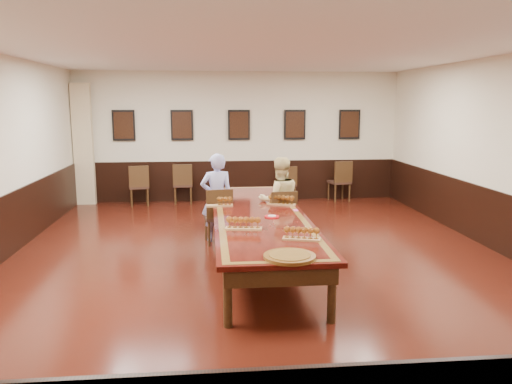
{
  "coord_description": "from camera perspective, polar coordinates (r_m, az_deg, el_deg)",
  "views": [
    {
      "loc": [
        -0.76,
        -7.48,
        2.43
      ],
      "look_at": [
        0.0,
        0.5,
        1.0
      ],
      "focal_mm": 35.0,
      "sensor_mm": 36.0,
      "label": 1
    }
  ],
  "objects": [
    {
      "name": "wall_front",
      "position": [
        2.72,
        11.24,
        -7.92
      ],
      "size": [
        8.0,
        0.02,
        3.2
      ],
      "primitive_type": "cube",
      "color": "beige",
      "rests_on": "floor"
    },
    {
      "name": "conference_table",
      "position": [
        7.74,
        0.35,
        -3.49
      ],
      "size": [
        1.4,
        5.0,
        0.76
      ],
      "color": "black",
      "rests_on": "floor"
    },
    {
      "name": "flight_d",
      "position": [
        6.23,
        5.22,
        -4.81
      ],
      "size": [
        0.49,
        0.27,
        0.17
      ],
      "color": "#A17343",
      "rests_on": "conference_table"
    },
    {
      "name": "flight_a",
      "position": [
        8.24,
        -3.93,
        -1.14
      ],
      "size": [
        0.44,
        0.15,
        0.16
      ],
      "color": "#A17343",
      "rests_on": "conference_table"
    },
    {
      "name": "spare_chair_d",
      "position": [
        12.71,
        9.5,
        1.29
      ],
      "size": [
        0.57,
        0.6,
        1.02
      ],
      "primitive_type": null,
      "rotation": [
        0.0,
        0.0,
        3.34
      ],
      "color": "#321E16",
      "rests_on": "floor"
    },
    {
      "name": "spare_chair_b",
      "position": [
        12.33,
        -8.35,
        0.98
      ],
      "size": [
        0.47,
        0.52,
        0.99
      ],
      "primitive_type": null,
      "rotation": [
        0.0,
        0.0,
        3.17
      ],
      "color": "#321E16",
      "rests_on": "floor"
    },
    {
      "name": "pink_phone",
      "position": [
        7.94,
        4.55,
        -2.09
      ],
      "size": [
        0.07,
        0.13,
        0.01
      ],
      "primitive_type": "cube",
      "rotation": [
        0.0,
        0.0,
        0.03
      ],
      "color": "#F953BB",
      "rests_on": "conference_table"
    },
    {
      "name": "flight_b",
      "position": [
        8.32,
        2.9,
        -0.97
      ],
      "size": [
        0.49,
        0.33,
        0.18
      ],
      "color": "#A17343",
      "rests_on": "conference_table"
    },
    {
      "name": "wall_right",
      "position": [
        8.91,
        27.01,
        3.67
      ],
      "size": [
        0.02,
        10.0,
        3.2
      ],
      "primitive_type": "cube",
      "color": "beige",
      "rests_on": "floor"
    },
    {
      "name": "posters",
      "position": [
        12.45,
        -1.96,
        7.67
      ],
      "size": [
        6.14,
        0.04,
        0.74
      ],
      "color": "black",
      "rests_on": "wall_back"
    },
    {
      "name": "spare_chair_c",
      "position": [
        12.5,
        3.47,
        0.98
      ],
      "size": [
        0.51,
        0.53,
        0.9
      ],
      "primitive_type": null,
      "rotation": [
        0.0,
        0.0,
        3.35
      ],
      "color": "#321E16",
      "rests_on": "floor"
    },
    {
      "name": "person_woman",
      "position": [
        8.69,
        2.7,
        -0.98
      ],
      "size": [
        0.82,
        0.67,
        1.52
      ],
      "primitive_type": "imported",
      "rotation": [
        0.0,
        0.0,
        3.27
      ],
      "color": "beige",
      "rests_on": "floor"
    },
    {
      "name": "red_plate_grp",
      "position": [
        7.45,
        1.83,
        -2.83
      ],
      "size": [
        0.22,
        0.22,
        0.03
      ],
      "color": "red",
      "rests_on": "conference_table"
    },
    {
      "name": "chair_man",
      "position": [
        8.78,
        -4.36,
        -2.67
      ],
      "size": [
        0.53,
        0.56,
        0.99
      ],
      "primitive_type": null,
      "rotation": [
        0.0,
        0.0,
        3.28
      ],
      "color": "#321E16",
      "rests_on": "floor"
    },
    {
      "name": "person_man",
      "position": [
        8.82,
        -4.5,
        -0.66
      ],
      "size": [
        0.62,
        0.45,
        1.57
      ],
      "primitive_type": "imported",
      "rotation": [
        0.0,
        0.0,
        3.28
      ],
      "color": "#5561D4",
      "rests_on": "floor"
    },
    {
      "name": "spare_chair_a",
      "position": [
        12.28,
        -13.24,
        0.76
      ],
      "size": [
        0.54,
        0.58,
        0.98
      ],
      "primitive_type": null,
      "rotation": [
        0.0,
        0.0,
        3.33
      ],
      "color": "#321E16",
      "rests_on": "floor"
    },
    {
      "name": "floor",
      "position": [
        7.91,
        0.35,
        -7.86
      ],
      "size": [
        8.0,
        10.0,
        0.02
      ],
      "primitive_type": "cube",
      "color": "black",
      "rests_on": "ground"
    },
    {
      "name": "chair_woman",
      "position": [
        8.65,
        2.86,
        -2.89
      ],
      "size": [
        0.51,
        0.55,
        0.97
      ],
      "primitive_type": null,
      "rotation": [
        0.0,
        0.0,
        3.27
      ],
      "color": "#321E16",
      "rests_on": "floor"
    },
    {
      "name": "curtain",
      "position": [
        12.7,
        -19.13,
        5.14
      ],
      "size": [
        0.45,
        0.18,
        2.9
      ],
      "primitive_type": "cube",
      "color": "#CCB98C",
      "rests_on": "floor"
    },
    {
      "name": "wainscoting",
      "position": [
        7.76,
        0.35,
        -4.28
      ],
      "size": [
        8.0,
        10.0,
        1.0
      ],
      "color": "black",
      "rests_on": "floor"
    },
    {
      "name": "ceiling",
      "position": [
        7.56,
        0.38,
        16.03
      ],
      "size": [
        8.0,
        10.0,
        0.02
      ],
      "primitive_type": "cube",
      "color": "white",
      "rests_on": "floor"
    },
    {
      "name": "flight_c",
      "position": [
        6.71,
        -1.44,
        -3.64
      ],
      "size": [
        0.51,
        0.23,
        0.18
      ],
      "color": "#A17343",
      "rests_on": "conference_table"
    },
    {
      "name": "carved_platter",
      "position": [
        5.54,
        3.86,
        -7.35
      ],
      "size": [
        0.65,
        0.65,
        0.05
      ],
      "color": "#513010",
      "rests_on": "conference_table"
    },
    {
      "name": "wall_back",
      "position": [
        12.54,
        -1.97,
        6.32
      ],
      "size": [
        8.0,
        0.02,
        3.2
      ],
      "primitive_type": "cube",
      "color": "beige",
      "rests_on": "floor"
    }
  ]
}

